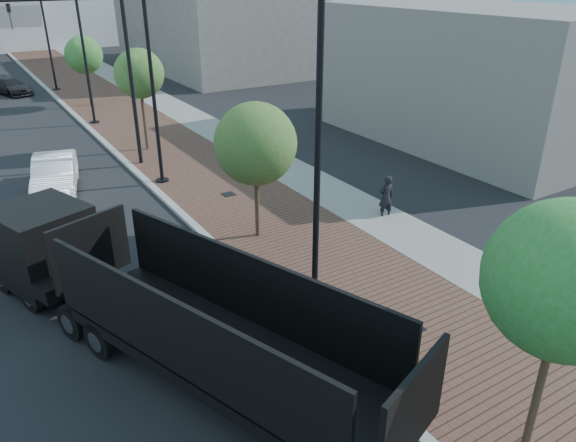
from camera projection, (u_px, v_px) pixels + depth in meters
sidewalk at (115, 100)px, 39.40m from camera, size 7.00×140.00×0.12m
concrete_strip at (151, 96)px, 40.69m from camera, size 2.40×140.00×0.13m
curb at (65, 106)px, 37.72m from camera, size 0.30×140.00×0.14m
dump_truck at (115, 289)px, 13.78m from camera, size 6.59×13.25×3.05m
white_sedan at (55, 174)px, 23.03m from camera, size 2.70×4.92×1.54m
dark_car_far at (10, 86)px, 41.25m from camera, size 3.06×4.54×1.22m
pedestrian at (386, 197)px, 20.47m from camera, size 0.69×0.51×1.72m
streetlight_1 at (314, 168)px, 13.06m from camera, size 1.44×0.56×9.21m
streetlight_2 at (151, 74)px, 22.15m from camera, size 1.72×0.56×9.28m
streetlight_3 at (82, 52)px, 31.53m from camera, size 1.44×0.56×9.21m
streetlight_4 at (45, 26)px, 40.62m from camera, size 1.72×0.56×9.28m
traffic_mast at (109, 62)px, 23.96m from camera, size 5.09×0.20×8.00m
tree_0 at (567, 279)px, 9.20m from camera, size 2.83×2.83×5.33m
tree_1 at (256, 144)px, 17.85m from camera, size 2.77×2.77×4.86m
tree_2 at (140, 74)px, 26.86m from camera, size 2.49×2.46×5.24m
tree_3 at (84, 55)px, 36.32m from camera, size 2.51×2.48×4.74m
commercial_block_ne at (211, 24)px, 51.42m from camera, size 12.00×22.00×8.00m
commercial_block_e at (475, 74)px, 29.49m from camera, size 10.00×16.00×7.00m
utility_cover_1 at (413, 328)px, 14.21m from camera, size 0.50×0.50×0.02m
utility_cover_2 at (228, 194)px, 22.68m from camera, size 0.50×0.50×0.02m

